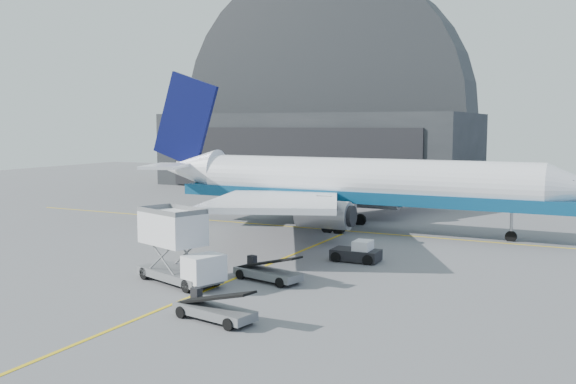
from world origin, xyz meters
The scene contains 9 objects.
ground centered at (0.00, 0.00, 0.00)m, with size 200.00×200.00×0.00m, color #565659.
taxi_lines centered at (0.00, 12.67, 0.01)m, with size 80.00×42.12×0.02m.
hangar centered at (-22.00, 64.95, 9.54)m, with size 50.00×28.30×28.00m.
airliner centered at (-1.06, 21.24, 4.51)m, with size 45.97×44.57×16.13m.
catering_truck centered at (-2.69, -3.86, 2.30)m, with size 7.03×4.46×4.54m.
pushback_tug centered at (5.39, 7.48, 0.62)m, with size 3.58×2.13×1.64m.
belt_loader_a centered at (3.75, -9.62, 0.59)m, with size 5.09×2.50×1.90m.
belt_loader_b centered at (2.23, -0.89, 0.60)m, with size 5.18×2.70×1.93m.
traffic_cone centered at (-5.84, -0.92, 0.25)m, with size 0.37×0.37×0.53m.
Camera 1 is at (21.73, -37.12, 10.18)m, focal length 40.00 mm.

